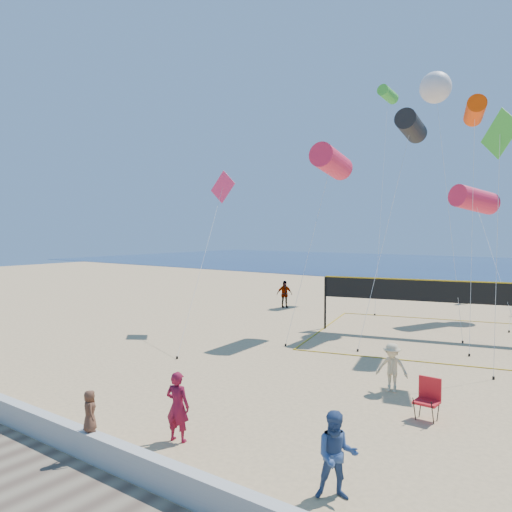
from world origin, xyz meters
The scene contains 18 objects.
ground centered at (0.00, 0.00, 0.00)m, with size 120.00×120.00×0.00m, color tan.
seawall centered at (0.00, -3.00, 0.30)m, with size 32.00×0.30×0.60m, color #BABBB6.
woman centered at (-1.08, -1.23, 0.82)m, with size 0.60×0.39×1.64m, color maroon.
toddler centered at (-1.96, -2.97, 1.04)m, with size 0.43×0.28×0.88m, color brown.
bystander_a centered at (3.04, -1.28, 0.81)m, with size 0.78×0.61×1.61m, color #324B7D.
bystander_b centered at (1.61, 5.15, 0.74)m, with size 0.96×0.55×1.48m, color #D3BD8C.
far_person_0 centered at (-9.96, 16.98, 0.85)m, with size 1.00×0.42×1.71m, color gray.
far_person_3 centered at (-1.16, 25.38, 0.74)m, with size 0.72×0.56×1.48m, color gray.
camp_chair centered at (3.19, 3.55, 0.61)m, with size 0.60×0.73×1.20m.
volleyball_net centered at (0.01, 13.73, 1.83)m, with size 11.90×11.79×2.64m.
kite_0 centered at (-4.13, 12.07, 8.14)m, with size 1.47×5.35×8.91m.
kite_1 centered at (-1.66, 15.92, 10.14)m, with size 1.30×8.13×10.85m.
kite_2 centered at (1.80, 14.00, 10.06)m, with size 1.39×4.07×10.60m.
kite_3 centered at (-9.05, 9.75, 6.68)m, with size 3.68×6.25×7.88m.
kite_4 centered at (3.58, 9.85, 7.88)m, with size 1.47×2.16×9.12m.
kite_6 centered at (-1.27, 18.54, 12.60)m, with size 3.90×6.23×13.45m.
kite_8 centered at (-6.84, 25.83, 14.68)m, with size 3.15×9.27×15.25m.
kite_10 centered at (0.50, 20.03, 6.57)m, with size 4.87×9.15×7.37m.
Camera 1 is at (7.09, -9.30, 4.90)m, focal length 35.00 mm.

